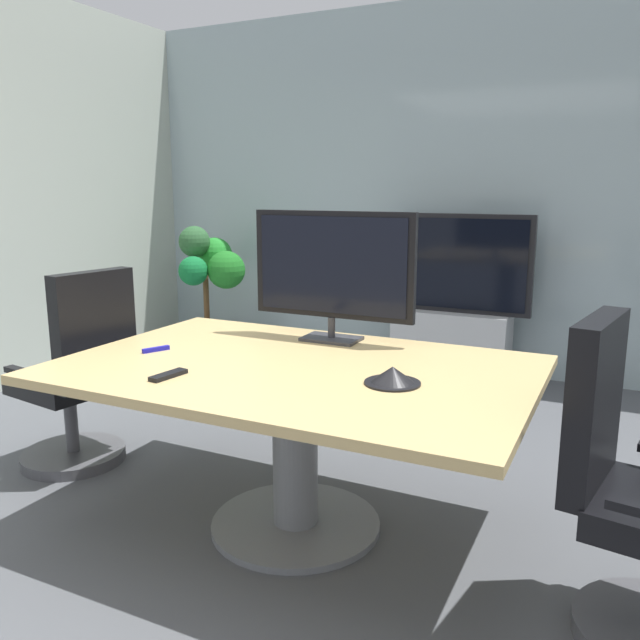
{
  "coord_description": "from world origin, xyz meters",
  "views": [
    {
      "loc": [
        1.35,
        -2.18,
        1.51
      ],
      "look_at": [
        0.08,
        0.42,
        0.91
      ],
      "focal_mm": 36.15,
      "sensor_mm": 36.0,
      "label": 1
    }
  ],
  "objects_px": {
    "tv_monitor": "(332,268)",
    "remote_control": "(168,375)",
    "conference_phone": "(393,376)",
    "office_chair_left": "(79,386)",
    "wall_display_unit": "(451,325)",
    "potted_plant": "(210,280)",
    "conference_table": "(295,404)"
  },
  "relations": [
    {
      "from": "office_chair_left",
      "to": "conference_phone",
      "type": "height_order",
      "value": "office_chair_left"
    },
    {
      "from": "wall_display_unit",
      "to": "tv_monitor",
      "type": "bearing_deg",
      "value": -91.92
    },
    {
      "from": "conference_table",
      "to": "tv_monitor",
      "type": "bearing_deg",
      "value": 95.6
    },
    {
      "from": "tv_monitor",
      "to": "conference_phone",
      "type": "xyz_separation_m",
      "value": [
        0.52,
        -0.56,
        -0.33
      ]
    },
    {
      "from": "tv_monitor",
      "to": "remote_control",
      "type": "distance_m",
      "value": 0.99
    },
    {
      "from": "wall_display_unit",
      "to": "remote_control",
      "type": "xyz_separation_m",
      "value": [
        -0.39,
        -2.96,
        0.33
      ]
    },
    {
      "from": "conference_table",
      "to": "conference_phone",
      "type": "height_order",
      "value": "conference_phone"
    },
    {
      "from": "conference_table",
      "to": "wall_display_unit",
      "type": "height_order",
      "value": "wall_display_unit"
    },
    {
      "from": "tv_monitor",
      "to": "conference_phone",
      "type": "bearing_deg",
      "value": -47.34
    },
    {
      "from": "office_chair_left",
      "to": "wall_display_unit",
      "type": "bearing_deg",
      "value": 159.51
    },
    {
      "from": "conference_table",
      "to": "potted_plant",
      "type": "height_order",
      "value": "potted_plant"
    },
    {
      "from": "conference_phone",
      "to": "tv_monitor",
      "type": "bearing_deg",
      "value": 132.66
    },
    {
      "from": "potted_plant",
      "to": "tv_monitor",
      "type": "bearing_deg",
      "value": -42.06
    },
    {
      "from": "potted_plant",
      "to": "remote_control",
      "type": "bearing_deg",
      "value": -57.44
    },
    {
      "from": "conference_phone",
      "to": "remote_control",
      "type": "height_order",
      "value": "conference_phone"
    },
    {
      "from": "office_chair_left",
      "to": "remote_control",
      "type": "bearing_deg",
      "value": 73.78
    },
    {
      "from": "office_chair_left",
      "to": "tv_monitor",
      "type": "xyz_separation_m",
      "value": [
        1.32,
        0.41,
        0.66
      ]
    },
    {
      "from": "tv_monitor",
      "to": "remote_control",
      "type": "xyz_separation_m",
      "value": [
        -0.32,
        -0.87,
        -0.35
      ]
    },
    {
      "from": "conference_table",
      "to": "conference_phone",
      "type": "relative_size",
      "value": 9.09
    },
    {
      "from": "tv_monitor",
      "to": "conference_phone",
      "type": "height_order",
      "value": "tv_monitor"
    },
    {
      "from": "office_chair_left",
      "to": "potted_plant",
      "type": "distance_m",
      "value": 2.41
    },
    {
      "from": "conference_table",
      "to": "conference_phone",
      "type": "distance_m",
      "value": 0.52
    },
    {
      "from": "wall_display_unit",
      "to": "potted_plant",
      "type": "relative_size",
      "value": 1.12
    },
    {
      "from": "conference_table",
      "to": "wall_display_unit",
      "type": "relative_size",
      "value": 1.53
    },
    {
      "from": "conference_phone",
      "to": "office_chair_left",
      "type": "bearing_deg",
      "value": 175.34
    },
    {
      "from": "office_chair_left",
      "to": "conference_phone",
      "type": "relative_size",
      "value": 4.95
    },
    {
      "from": "potted_plant",
      "to": "conference_phone",
      "type": "height_order",
      "value": "potted_plant"
    },
    {
      "from": "wall_display_unit",
      "to": "conference_phone",
      "type": "relative_size",
      "value": 5.95
    },
    {
      "from": "conference_phone",
      "to": "remote_control",
      "type": "bearing_deg",
      "value": -159.77
    },
    {
      "from": "office_chair_left",
      "to": "wall_display_unit",
      "type": "height_order",
      "value": "wall_display_unit"
    },
    {
      "from": "office_chair_left",
      "to": "wall_display_unit",
      "type": "distance_m",
      "value": 2.86
    },
    {
      "from": "tv_monitor",
      "to": "remote_control",
      "type": "bearing_deg",
      "value": -110.16
    }
  ]
}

